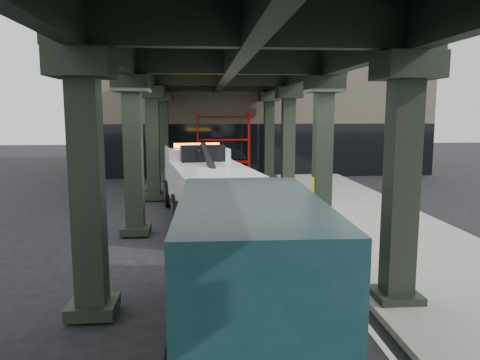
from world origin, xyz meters
name	(u,v)px	position (x,y,z in m)	size (l,w,h in m)	color
ground	(248,251)	(0.00, 0.00, 0.00)	(90.00, 90.00, 0.00)	black
sidewalk	(377,228)	(4.50, 2.00, 0.07)	(5.00, 40.00, 0.15)	gray
lane_stripe	(294,232)	(1.70, 2.00, 0.01)	(0.12, 38.00, 0.01)	silver
viaduct	(229,61)	(-0.40, 2.00, 5.46)	(7.40, 32.00, 6.40)	black
building	(248,111)	(2.00, 20.00, 4.00)	(22.00, 10.00, 8.00)	#C6B793
scaffolding	(223,143)	(0.00, 14.64, 2.11)	(3.08, 0.88, 4.00)	red
tow_truck	(204,181)	(-1.19, 4.34, 1.36)	(3.53, 8.74, 2.79)	black
towed_van	(249,262)	(-0.51, -5.08, 1.35)	(2.61, 6.25, 2.51)	#123A42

